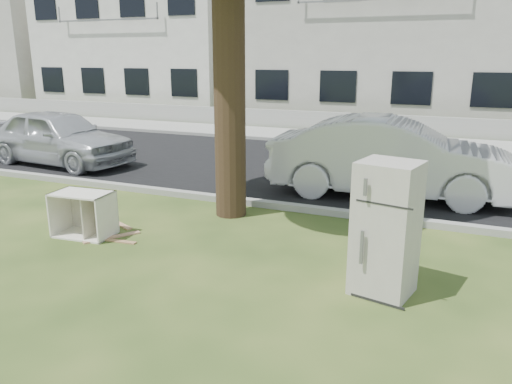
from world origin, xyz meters
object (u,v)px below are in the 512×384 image
at_px(fridge, 386,229).
at_px(car_left, 59,137).
at_px(cabinet, 84,214).
at_px(car_center, 392,158).

height_order(fridge, car_left, fridge).
height_order(cabinet, car_left, car_left).
bearing_deg(cabinet, car_center, 41.35).
xyz_separation_m(cabinet, car_center, (4.12, 4.22, 0.44)).
bearing_deg(car_left, fridge, -109.62).
distance_m(fridge, car_center, 4.43).
xyz_separation_m(fridge, cabinet, (-4.67, 0.17, -0.45)).
relative_size(fridge, car_left, 0.38).
bearing_deg(cabinet, fridge, -6.47).
bearing_deg(car_left, cabinet, -127.62).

